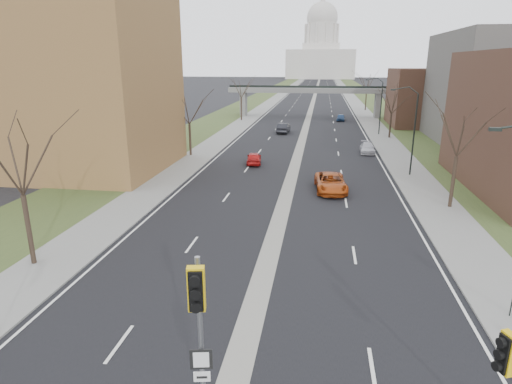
% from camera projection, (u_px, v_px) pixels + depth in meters
% --- Properties ---
extents(road_surface, '(20.00, 600.00, 0.01)m').
position_uv_depth(road_surface, '(315.00, 94.00, 156.68)').
color(road_surface, black).
rests_on(road_surface, ground).
extents(median_strip, '(1.20, 600.00, 0.02)m').
position_uv_depth(median_strip, '(315.00, 94.00, 156.68)').
color(median_strip, gray).
rests_on(median_strip, ground).
extents(sidewalk_right, '(4.00, 600.00, 0.12)m').
position_uv_depth(sidewalk_right, '(349.00, 94.00, 154.93)').
color(sidewalk_right, gray).
rests_on(sidewalk_right, ground).
extents(sidewalk_left, '(4.00, 600.00, 0.12)m').
position_uv_depth(sidewalk_left, '(283.00, 94.00, 158.39)').
color(sidewalk_left, gray).
rests_on(sidewalk_left, ground).
extents(grass_verge_right, '(8.00, 600.00, 0.10)m').
position_uv_depth(grass_verge_right, '(365.00, 95.00, 154.06)').
color(grass_verge_right, '#2C3C1B').
rests_on(grass_verge_right, ground).
extents(grass_verge_left, '(8.00, 600.00, 0.10)m').
position_uv_depth(grass_verge_left, '(267.00, 94.00, 159.26)').
color(grass_verge_left, '#2C3C1B').
rests_on(grass_verge_left, ground).
extents(apartment_building, '(25.00, 16.00, 22.00)m').
position_uv_depth(apartment_building, '(40.00, 62.00, 43.70)').
color(apartment_building, olive).
rests_on(apartment_building, ground).
extents(commercial_block_mid, '(18.00, 22.00, 15.00)m').
position_uv_depth(commercial_block_mid, '(512.00, 90.00, 57.73)').
color(commercial_block_mid, '#5C5A54').
rests_on(commercial_block_mid, ground).
extents(commercial_block_far, '(14.00, 14.00, 10.00)m').
position_uv_depth(commercial_block_far, '(431.00, 98.00, 76.35)').
color(commercial_block_far, '#472C21').
rests_on(commercial_block_far, ground).
extents(pedestrian_bridge, '(34.00, 3.00, 6.45)m').
position_uv_depth(pedestrian_bridge, '(310.00, 94.00, 89.04)').
color(pedestrian_bridge, slate).
rests_on(pedestrian_bridge, ground).
extents(capitol, '(48.00, 42.00, 55.75)m').
position_uv_depth(capitol, '(321.00, 52.00, 312.16)').
color(capitol, beige).
rests_on(capitol, ground).
extents(streetlight_mid, '(2.61, 0.20, 8.70)m').
position_uv_depth(streetlight_mid, '(408.00, 106.00, 41.42)').
color(streetlight_mid, black).
rests_on(streetlight_mid, sidewalk_right).
extents(streetlight_far, '(2.61, 0.20, 8.70)m').
position_uv_depth(streetlight_far, '(377.00, 90.00, 66.02)').
color(streetlight_far, black).
rests_on(streetlight_far, sidewalk_right).
extents(tree_left_a, '(7.20, 7.20, 9.40)m').
position_uv_depth(tree_left_a, '(15.00, 149.00, 22.27)').
color(tree_left_a, '#382B21').
rests_on(tree_left_a, sidewalk_left).
extents(tree_left_b, '(6.75, 6.75, 8.81)m').
position_uv_depth(tree_left_b, '(189.00, 104.00, 50.78)').
color(tree_left_b, '#382B21').
rests_on(tree_left_b, sidewalk_left).
extents(tree_left_c, '(7.65, 7.65, 9.99)m').
position_uv_depth(tree_left_c, '(241.00, 84.00, 82.71)').
color(tree_left_c, '#382B21').
rests_on(tree_left_c, sidewalk_left).
extents(tree_right_a, '(7.20, 7.20, 9.40)m').
position_uv_depth(tree_right_a, '(461.00, 123.00, 31.76)').
color(tree_right_a, '#382B21').
rests_on(tree_right_a, sidewalk_right).
extents(tree_right_b, '(6.30, 6.30, 8.22)m').
position_uv_depth(tree_right_b, '(393.00, 99.00, 63.22)').
color(tree_right_b, '#382B21').
rests_on(tree_right_b, sidewalk_right).
extents(tree_right_c, '(7.65, 7.65, 9.99)m').
position_uv_depth(tree_right_c, '(367.00, 80.00, 100.72)').
color(tree_right_c, '#382B21').
rests_on(tree_right_c, sidewalk_right).
extents(signal_pole_median, '(0.71, 0.97, 5.82)m').
position_uv_depth(signal_pole_median, '(199.00, 319.00, 11.98)').
color(signal_pole_median, gray).
rests_on(signal_pole_median, ground).
extents(car_left_near, '(2.08, 4.14, 1.35)m').
position_uv_depth(car_left_near, '(254.00, 158.00, 48.19)').
color(car_left_near, '#B41514').
rests_on(car_left_near, ground).
extents(car_left_far, '(1.99, 4.89, 1.58)m').
position_uv_depth(car_left_far, '(284.00, 128.00, 69.62)').
color(car_left_far, black).
rests_on(car_left_far, ground).
extents(car_right_near, '(3.06, 5.83, 1.57)m').
position_uv_depth(car_right_near, '(331.00, 183.00, 37.89)').
color(car_right_near, '#A74211').
rests_on(car_right_near, ground).
extents(car_right_mid, '(1.97, 4.43, 1.26)m').
position_uv_depth(car_right_mid, '(367.00, 148.00, 54.11)').
color(car_right_mid, '#B3B4BC').
rests_on(car_right_mid, ground).
extents(car_right_far, '(1.80, 3.97, 1.32)m').
position_uv_depth(car_right_far, '(341.00, 117.00, 84.22)').
color(car_right_far, navy).
rests_on(car_right_far, ground).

